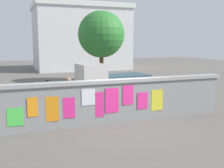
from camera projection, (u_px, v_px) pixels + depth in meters
name	position (u px, v px, depth m)	size (l,w,h in m)	color
ground	(73.00, 88.00, 17.34)	(60.00, 60.00, 0.00)	#605B56
poster_wall	(122.00, 100.00, 9.82)	(8.50, 0.42, 1.57)	gray
auto_rickshaw_truck	(110.00, 82.00, 13.61)	(3.68, 1.71, 1.85)	black
motorcycle	(32.00, 99.00, 11.72)	(1.88, 0.66, 0.87)	black
bicycle_near	(51.00, 91.00, 14.17)	(1.70, 0.44, 0.95)	black
person_walking	(69.00, 94.00, 9.93)	(0.42, 0.42, 1.62)	purple
tree_roadside	(101.00, 34.00, 19.76)	(3.40, 3.40, 5.18)	brown
building_background	(81.00, 37.00, 29.66)	(10.01, 6.62, 6.92)	silver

